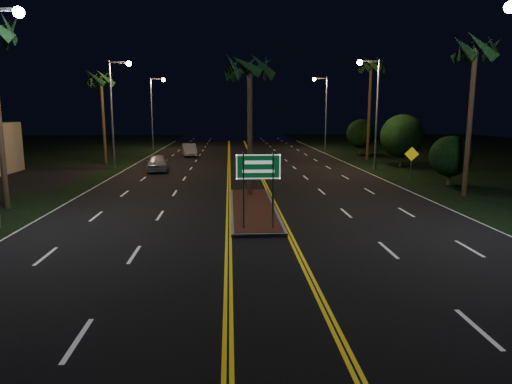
{
  "coord_description": "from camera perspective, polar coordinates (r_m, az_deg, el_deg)",
  "views": [
    {
      "loc": [
        -1.15,
        -15.42,
        4.93
      ],
      "look_at": [
        -0.17,
        1.49,
        1.9
      ],
      "focal_mm": 32.0,
      "sensor_mm": 36.0,
      "label": 1
    }
  ],
  "objects": [
    {
      "name": "shrub_far",
      "position": [
        53.62,
        12.98,
        7.11
      ],
      "size": [
        3.24,
        3.24,
        3.96
      ],
      "color": "#382819",
      "rests_on": "ground"
    },
    {
      "name": "median_island",
      "position": [
        22.97,
        -0.38,
        -2.04
      ],
      "size": [
        2.25,
        10.25,
        0.17
      ],
      "color": "gray",
      "rests_on": "ground"
    },
    {
      "name": "palm_left_far",
      "position": [
        45.05,
        -18.81,
        13.2
      ],
      "size": [
        2.4,
        2.4,
        8.8
      ],
      "color": "#382819",
      "rests_on": "ground"
    },
    {
      "name": "car_near",
      "position": [
        38.53,
        -12.24,
        3.76
      ],
      "size": [
        2.63,
        5.04,
        1.61
      ],
      "primitive_type": "imported",
      "rotation": [
        0.0,
        0.0,
        0.12
      ],
      "color": "#B8B8BE",
      "rests_on": "ground"
    },
    {
      "name": "streetlight_left_mid",
      "position": [
        40.55,
        -17.12,
        10.73
      ],
      "size": [
        1.91,
        0.44,
        9.0
      ],
      "color": "gray",
      "rests_on": "ground"
    },
    {
      "name": "streetlight_right_mid",
      "position": [
        39.24,
        14.4,
        10.89
      ],
      "size": [
        1.91,
        0.44,
        9.0
      ],
      "color": "gray",
      "rests_on": "ground"
    },
    {
      "name": "palm_right_near",
      "position": [
        29.04,
        25.77,
        15.66
      ],
      "size": [
        2.4,
        2.4,
        9.3
      ],
      "color": "#382819",
      "rests_on": "ground"
    },
    {
      "name": "palm_median",
      "position": [
        26.06,
        -0.8,
        15.3
      ],
      "size": [
        2.4,
        2.4,
        8.3
      ],
      "color": "#382819",
      "rests_on": "ground"
    },
    {
      "name": "streetlight_right_far",
      "position": [
        58.62,
        8.41,
        10.75
      ],
      "size": [
        1.91,
        0.44,
        9.0
      ],
      "color": "gray",
      "rests_on": "ground"
    },
    {
      "name": "ground",
      "position": [
        16.23,
        0.9,
        -7.54
      ],
      "size": [
        120.0,
        120.0,
        0.0
      ],
      "primitive_type": "plane",
      "color": "black",
      "rests_on": "ground"
    },
    {
      "name": "highway_sign",
      "position": [
        18.43,
        0.29,
        2.26
      ],
      "size": [
        1.8,
        0.08,
        3.2
      ],
      "color": "gray",
      "rests_on": "ground"
    },
    {
      "name": "car_far",
      "position": [
        50.8,
        -8.35,
        5.36
      ],
      "size": [
        2.78,
        4.99,
        1.57
      ],
      "primitive_type": "imported",
      "rotation": [
        0.0,
        0.0,
        0.17
      ],
      "color": "silver",
      "rests_on": "ground"
    },
    {
      "name": "shrub_near",
      "position": [
        33.0,
        23.12,
        4.14
      ],
      "size": [
        2.7,
        2.7,
        3.3
      ],
      "color": "#382819",
      "rests_on": "ground"
    },
    {
      "name": "warning_sign",
      "position": [
        34.34,
        18.86,
        3.94
      ],
      "size": [
        0.99,
        0.22,
        2.39
      ],
      "rotation": [
        0.0,
        0.0,
        -0.19
      ],
      "color": "gray",
      "rests_on": "ground"
    },
    {
      "name": "palm_right_far",
      "position": [
        47.7,
        14.19,
        14.91
      ],
      "size": [
        2.4,
        2.4,
        10.3
      ],
      "color": "#382819",
      "rests_on": "ground"
    },
    {
      "name": "shrub_mid",
      "position": [
        42.29,
        17.81,
        6.68
      ],
      "size": [
        3.78,
        3.78,
        4.62
      ],
      "color": "#382819",
      "rests_on": "ground"
    },
    {
      "name": "streetlight_left_far",
      "position": [
        60.18,
        -12.58,
        10.6
      ],
      "size": [
        1.91,
        0.44,
        9.0
      ],
      "color": "gray",
      "rests_on": "ground"
    }
  ]
}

